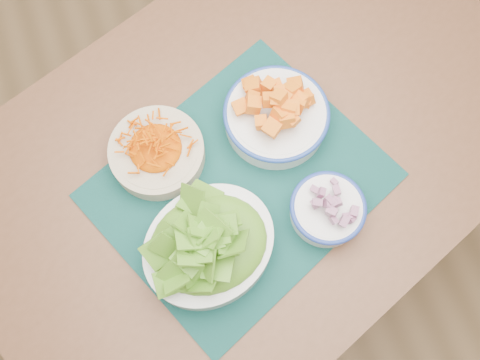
{
  "coord_description": "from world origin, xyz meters",
  "views": [
    {
      "loc": [
        -0.32,
        -0.61,
        1.79
      ],
      "look_at": [
        -0.21,
        -0.29,
        0.78
      ],
      "focal_mm": 40.0,
      "sensor_mm": 36.0,
      "label": 1
    }
  ],
  "objects_px": {
    "table": "(253,160)",
    "lettuce_bowl": "(208,243)",
    "squash_bowl": "(277,113)",
    "onion_bowl": "(328,209)",
    "placemat": "(240,185)",
    "carrot_bowl": "(156,151)"
  },
  "relations": [
    {
      "from": "placemat",
      "to": "onion_bowl",
      "type": "height_order",
      "value": "onion_bowl"
    },
    {
      "from": "squash_bowl",
      "to": "table",
      "type": "bearing_deg",
      "value": -153.71
    },
    {
      "from": "squash_bowl",
      "to": "onion_bowl",
      "type": "relative_size",
      "value": 1.64
    },
    {
      "from": "placemat",
      "to": "carrot_bowl",
      "type": "distance_m",
      "value": 0.18
    },
    {
      "from": "squash_bowl",
      "to": "lettuce_bowl",
      "type": "height_order",
      "value": "lettuce_bowl"
    },
    {
      "from": "table",
      "to": "carrot_bowl",
      "type": "distance_m",
      "value": 0.24
    },
    {
      "from": "squash_bowl",
      "to": "onion_bowl",
      "type": "distance_m",
      "value": 0.22
    },
    {
      "from": "table",
      "to": "carrot_bowl",
      "type": "bearing_deg",
      "value": 147.93
    },
    {
      "from": "placemat",
      "to": "onion_bowl",
      "type": "bearing_deg",
      "value": -62.72
    },
    {
      "from": "squash_bowl",
      "to": "lettuce_bowl",
      "type": "relative_size",
      "value": 0.8
    },
    {
      "from": "squash_bowl",
      "to": "onion_bowl",
      "type": "height_order",
      "value": "squash_bowl"
    },
    {
      "from": "placemat",
      "to": "lettuce_bowl",
      "type": "bearing_deg",
      "value": -156.8
    },
    {
      "from": "squash_bowl",
      "to": "lettuce_bowl",
      "type": "bearing_deg",
      "value": -136.32
    },
    {
      "from": "onion_bowl",
      "to": "placemat",
      "type": "bearing_deg",
      "value": 140.19
    },
    {
      "from": "table",
      "to": "lettuce_bowl",
      "type": "height_order",
      "value": "lettuce_bowl"
    },
    {
      "from": "lettuce_bowl",
      "to": "carrot_bowl",
      "type": "bearing_deg",
      "value": 80.93
    },
    {
      "from": "placemat",
      "to": "squash_bowl",
      "type": "height_order",
      "value": "squash_bowl"
    },
    {
      "from": "placemat",
      "to": "carrot_bowl",
      "type": "height_order",
      "value": "carrot_bowl"
    },
    {
      "from": "placemat",
      "to": "lettuce_bowl",
      "type": "xyz_separation_m",
      "value": [
        -0.1,
        -0.11,
        0.06
      ]
    },
    {
      "from": "placemat",
      "to": "squash_bowl",
      "type": "distance_m",
      "value": 0.16
    },
    {
      "from": "onion_bowl",
      "to": "squash_bowl",
      "type": "bearing_deg",
      "value": 95.59
    },
    {
      "from": "carrot_bowl",
      "to": "onion_bowl",
      "type": "distance_m",
      "value": 0.36
    }
  ]
}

